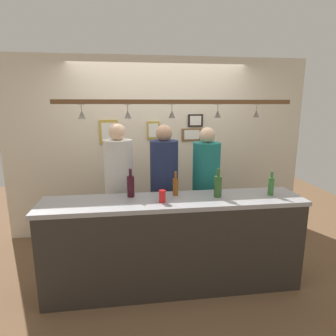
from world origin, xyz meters
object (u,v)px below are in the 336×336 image
at_px(person_left_white_patterned_shirt, 119,180).
at_px(picture_frame_upper_small, 195,121).
at_px(picture_frame_crest, 153,130).
at_px(bottle_beer_amber_tall, 176,186).
at_px(drink_can, 162,196).
at_px(bottle_wine_dark_red, 131,186).
at_px(bottle_beer_green_import, 271,186).
at_px(person_right_teal_shirt, 206,180).
at_px(picture_frame_lower_pair, 192,135).
at_px(person_middle_navy_shirt, 164,180).
at_px(bottle_champagne_green, 218,186).
at_px(picture_frame_caricature, 109,132).

distance_m(person_left_white_patterned_shirt, picture_frame_upper_small, 1.51).
bearing_deg(picture_frame_crest, person_left_white_patterned_shirt, -121.61).
bearing_deg(person_left_white_patterned_shirt, bottle_beer_amber_tall, -38.63).
height_order(drink_can, picture_frame_upper_small, picture_frame_upper_small).
bearing_deg(bottle_wine_dark_red, bottle_beer_green_import, -5.65).
distance_m(person_right_teal_shirt, picture_frame_lower_pair, 0.93).
distance_m(bottle_wine_dark_red, bottle_beer_green_import, 1.49).
height_order(picture_frame_lower_pair, picture_frame_upper_small, picture_frame_upper_small).
bearing_deg(bottle_beer_green_import, picture_frame_crest, 128.73).
xyz_separation_m(person_right_teal_shirt, bottle_wine_dark_red, (-0.94, -0.48, 0.10)).
bearing_deg(picture_frame_upper_small, picture_frame_crest, 180.00).
xyz_separation_m(person_middle_navy_shirt, picture_frame_crest, (-0.06, 0.79, 0.54)).
bearing_deg(bottle_champagne_green, picture_frame_lower_pair, 89.31).
bearing_deg(bottle_beer_amber_tall, bottle_beer_green_import, -7.68).
xyz_separation_m(bottle_beer_amber_tall, picture_frame_upper_small, (0.50, 1.27, 0.62)).
xyz_separation_m(bottle_wine_dark_red, picture_frame_lower_pair, (0.92, 1.26, 0.39)).
xyz_separation_m(person_right_teal_shirt, bottle_beer_amber_tall, (-0.47, -0.49, 0.08)).
bearing_deg(bottle_beer_green_import, bottle_wine_dark_red, 174.35).
xyz_separation_m(picture_frame_crest, picture_frame_upper_small, (0.62, 0.00, 0.14)).
bearing_deg(picture_frame_crest, bottle_champagne_green, -68.24).
bearing_deg(picture_frame_caricature, person_right_teal_shirt, -32.72).
xyz_separation_m(bottle_champagne_green, bottle_beer_amber_tall, (-0.43, 0.11, -0.02)).
height_order(bottle_champagne_green, picture_frame_lower_pair, picture_frame_lower_pair).
height_order(person_left_white_patterned_shirt, bottle_beer_amber_tall, person_left_white_patterned_shirt).
distance_m(person_right_teal_shirt, bottle_beer_amber_tall, 0.68).
distance_m(bottle_beer_amber_tall, picture_frame_upper_small, 1.50).
relative_size(bottle_beer_green_import, bottle_beer_amber_tall, 1.00).
height_order(drink_can, picture_frame_crest, picture_frame_crest).
bearing_deg(bottle_beer_amber_tall, picture_frame_caricature, 120.82).
distance_m(bottle_wine_dark_red, picture_frame_lower_pair, 1.61).
distance_m(bottle_beer_amber_tall, picture_frame_crest, 1.37).
bearing_deg(bottle_beer_amber_tall, person_right_teal_shirt, 46.23).
relative_size(person_right_teal_shirt, bottle_beer_amber_tall, 6.41).
height_order(person_middle_navy_shirt, bottle_wine_dark_red, person_middle_navy_shirt).
distance_m(bottle_champagne_green, bottle_beer_green_import, 0.58).
distance_m(drink_can, picture_frame_lower_pair, 1.66).
bearing_deg(bottle_beer_green_import, person_middle_navy_shirt, 149.82).
xyz_separation_m(bottle_beer_green_import, picture_frame_caricature, (-1.77, 1.41, 0.46)).
height_order(bottle_beer_amber_tall, picture_frame_upper_small, picture_frame_upper_small).
bearing_deg(person_left_white_patterned_shirt, picture_frame_lower_pair, 36.75).
xyz_separation_m(person_middle_navy_shirt, bottle_wine_dark_red, (-0.41, -0.48, 0.08)).
bearing_deg(drink_can, picture_frame_caricature, 111.85).
xyz_separation_m(person_left_white_patterned_shirt, picture_frame_upper_small, (1.11, 0.79, 0.66)).
height_order(bottle_beer_amber_tall, picture_frame_caricature, picture_frame_caricature).
bearing_deg(person_left_white_patterned_shirt, person_middle_navy_shirt, 0.00).
xyz_separation_m(picture_frame_lower_pair, picture_frame_caricature, (-1.21, 0.00, 0.05)).
relative_size(picture_frame_caricature, picture_frame_upper_small, 1.55).
relative_size(bottle_wine_dark_red, bottle_champagne_green, 1.00).
distance_m(bottle_beer_green_import, picture_frame_crest, 1.87).
bearing_deg(drink_can, bottle_beer_amber_tall, 51.28).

